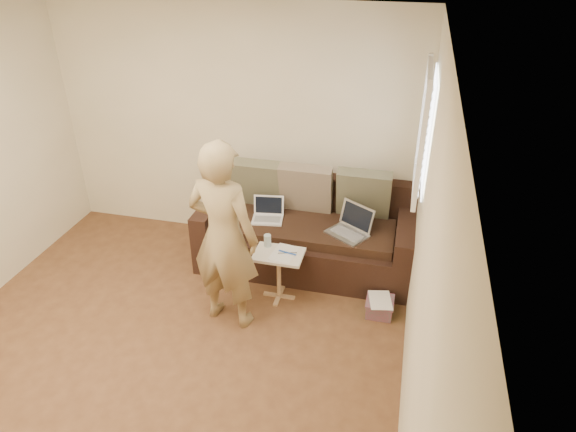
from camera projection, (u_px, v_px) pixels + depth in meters
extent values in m
plane|color=#52321E|center=(155.00, 367.00, 4.28)|extent=(4.50, 4.50, 0.00)
plane|color=white|center=(97.00, 44.00, 2.98)|extent=(4.50, 4.50, 0.00)
plane|color=beige|center=(234.00, 127.00, 5.53)|extent=(4.00, 0.00, 4.00)
plane|color=beige|center=(421.00, 274.00, 3.22)|extent=(0.00, 4.50, 4.50)
imported|color=#988D53|center=(224.00, 237.00, 4.39)|extent=(0.71, 0.54, 1.77)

